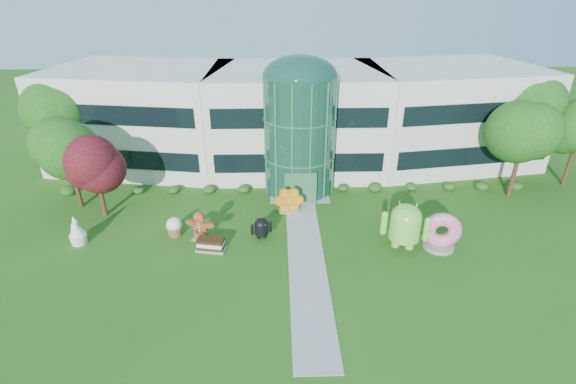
{
  "coord_description": "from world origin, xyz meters",
  "views": [
    {
      "loc": [
        -1.77,
        -21.43,
        16.45
      ],
      "look_at": [
        -1.1,
        6.0,
        2.6
      ],
      "focal_mm": 26.0,
      "sensor_mm": 36.0,
      "label": 1
    }
  ],
  "objects_px": {
    "android_green": "(406,223)",
    "donut": "(441,230)",
    "android_black": "(261,227)",
    "gingerbread": "(200,226)"
  },
  "relations": [
    {
      "from": "android_green",
      "to": "donut",
      "type": "bearing_deg",
      "value": 16.75
    },
    {
      "from": "android_black",
      "to": "gingerbread",
      "type": "distance_m",
      "value": 4.31
    },
    {
      "from": "android_black",
      "to": "gingerbread",
      "type": "relative_size",
      "value": 0.75
    },
    {
      "from": "android_black",
      "to": "gingerbread",
      "type": "bearing_deg",
      "value": 165.4
    },
    {
      "from": "donut",
      "to": "gingerbread",
      "type": "height_order",
      "value": "donut"
    },
    {
      "from": "android_green",
      "to": "android_black",
      "type": "xyz_separation_m",
      "value": [
        -9.8,
        1.43,
        -1.01
      ]
    },
    {
      "from": "android_green",
      "to": "donut",
      "type": "xyz_separation_m",
      "value": [
        2.5,
        -0.08,
        -0.54
      ]
    },
    {
      "from": "android_green",
      "to": "gingerbread",
      "type": "relative_size",
      "value": 1.58
    },
    {
      "from": "donut",
      "to": "android_black",
      "type": "bearing_deg",
      "value": -176.98
    },
    {
      "from": "android_green",
      "to": "donut",
      "type": "relative_size",
      "value": 1.39
    }
  ]
}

